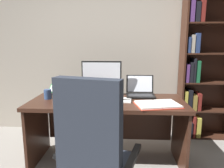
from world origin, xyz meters
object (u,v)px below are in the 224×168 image
(open_binder, at_px, (158,104))
(desk, at_px, (108,115))
(reading_stand_with_book, at_px, (62,88))
(monitor, at_px, (102,78))
(keyboard, at_px, (98,102))
(computer_mouse, at_px, (70,101))
(pen, at_px, (126,99))
(laptop, at_px, (140,92))
(notepad, at_px, (124,100))
(coffee_mug, at_px, (48,94))
(office_chair, at_px, (95,161))
(bookshelf, at_px, (202,71))

(open_binder, bearing_deg, desk, 142.29)
(reading_stand_with_book, bearing_deg, monitor, -6.10)
(keyboard, relative_size, computer_mouse, 4.04)
(keyboard, bearing_deg, pen, 22.48)
(monitor, height_order, keyboard, monitor)
(laptop, height_order, open_binder, laptop)
(notepad, relative_size, coffee_mug, 1.93)
(computer_mouse, height_order, open_binder, computer_mouse)
(monitor, height_order, computer_mouse, monitor)
(desk, bearing_deg, laptop, 21.72)
(laptop, height_order, coffee_mug, laptop)
(office_chair, height_order, notepad, office_chair)
(computer_mouse, distance_m, reading_stand_with_book, 0.45)
(keyboard, bearing_deg, office_chair, -85.51)
(monitor, relative_size, computer_mouse, 4.58)
(laptop, xyz_separation_m, reading_stand_with_book, (-0.97, 0.05, 0.02))
(reading_stand_with_book, bearing_deg, desk, -18.86)
(computer_mouse, xyz_separation_m, notepad, (0.58, 0.12, -0.02))
(keyboard, bearing_deg, monitor, 90.00)
(laptop, relative_size, notepad, 1.58)
(desk, height_order, bookshelf, bookshelf)
(keyboard, bearing_deg, coffee_mug, 166.19)
(office_chair, xyz_separation_m, notepad, (0.22, 0.79, 0.27))
(keyboard, xyz_separation_m, open_binder, (0.61, -0.05, -0.00))
(open_binder, bearing_deg, bookshelf, 39.30)
(monitor, height_order, laptop, monitor)
(reading_stand_with_book, relative_size, pen, 2.18)
(notepad, height_order, coffee_mug, coffee_mug)
(computer_mouse, bearing_deg, keyboard, 0.00)
(laptop, relative_size, computer_mouse, 3.19)
(office_chair, xyz_separation_m, coffee_mug, (-0.65, 0.81, 0.32))
(open_binder, relative_size, pen, 3.45)
(keyboard, xyz_separation_m, pen, (0.30, 0.12, 0.00))
(bookshelf, bearing_deg, reading_stand_with_book, -164.66)
(office_chair, bearing_deg, laptop, 82.73)
(office_chair, bearing_deg, open_binder, 62.67)
(keyboard, bearing_deg, desk, 66.69)
(pen, bearing_deg, desk, 160.36)
(office_chair, relative_size, open_binder, 2.35)
(monitor, xyz_separation_m, keyboard, (-0.00, -0.35, -0.20))
(laptop, distance_m, keyboard, 0.58)
(bookshelf, relative_size, computer_mouse, 19.71)
(keyboard, xyz_separation_m, notepad, (0.28, 0.12, -0.01))
(desk, distance_m, keyboard, 0.30)
(laptop, bearing_deg, coffee_mug, -169.12)
(monitor, relative_size, open_binder, 0.99)
(notepad, bearing_deg, laptop, 50.25)
(bookshelf, bearing_deg, pen, -143.62)
(keyboard, height_order, computer_mouse, computer_mouse)
(bookshelf, xyz_separation_m, monitor, (-1.37, -0.57, -0.03))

